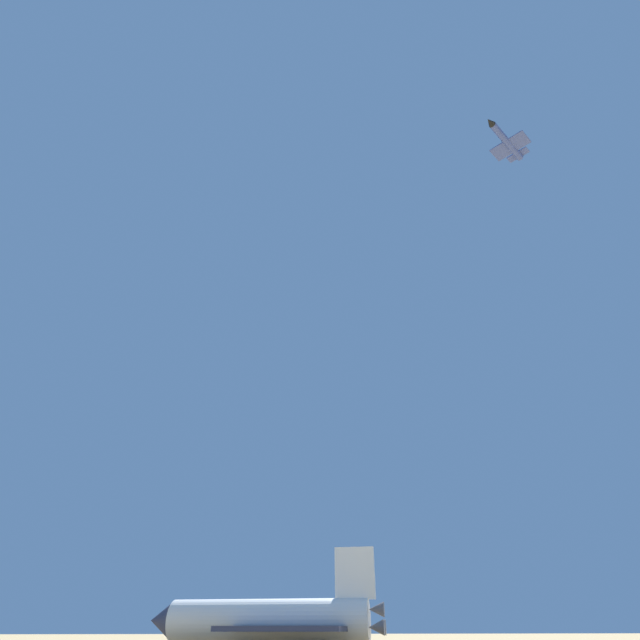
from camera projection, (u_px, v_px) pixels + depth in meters
space_shuttle at (265, 621)px, 82.14m from camera, size 37.56×29.09×15.80m
chase_jet_left_wing at (507, 141)px, 116.23m from camera, size 14.33×10.74×4.00m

